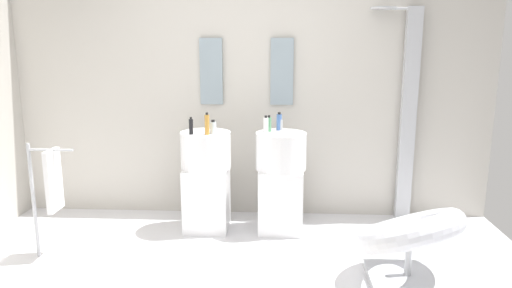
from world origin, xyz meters
name	(u,v)px	position (x,y,z in m)	size (l,w,h in m)	color
rear_partition	(247,86)	(0.00, 1.65, 1.30)	(4.80, 0.10, 2.60)	beige
pedestal_sink_left	(206,178)	(-0.34, 1.14, 0.49)	(0.46, 0.46, 1.03)	white
pedestal_sink_right	(281,179)	(0.34, 1.14, 0.49)	(0.46, 0.46, 1.03)	white
vanity_mirror_left	(211,71)	(-0.34, 1.58, 1.45)	(0.22, 0.03, 0.64)	#8C9EA8
vanity_mirror_right	(282,72)	(0.34, 1.58, 1.45)	(0.22, 0.03, 0.64)	#8C9EA8
shower_column	(407,111)	(1.55, 1.53, 1.08)	(0.49, 0.24, 2.05)	#B7BABF
lounge_chair	(410,238)	(1.28, 0.20, 0.35)	(1.10, 1.10, 0.65)	#B7BABF
towel_rack	(50,183)	(-1.49, 0.48, 0.63)	(0.37, 0.22, 0.95)	#B7BABF
soap_bottle_black	(191,126)	(-0.45, 1.03, 1.00)	(0.04, 0.04, 0.15)	black
soap_bottle_green	(269,124)	(0.23, 1.20, 1.00)	(0.04, 0.04, 0.15)	#59996B
soap_bottle_clear	(213,127)	(-0.26, 1.07, 0.98)	(0.06, 0.06, 0.13)	silver
soap_bottle_white	(266,125)	(0.21, 1.16, 1.00)	(0.04, 0.04, 0.15)	white
soap_bottle_amber	(207,124)	(-0.31, 1.02, 1.02)	(0.04, 0.04, 0.20)	#C68C38
soap_bottle_blue	(279,122)	(0.32, 1.28, 1.01)	(0.05, 0.05, 0.17)	#4C72B7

